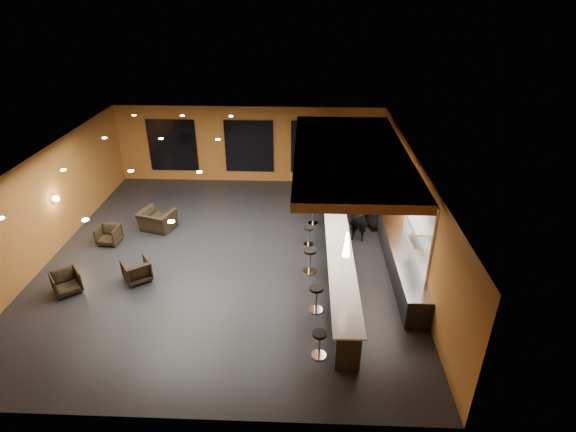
{
  "coord_description": "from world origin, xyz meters",
  "views": [
    {
      "loc": [
        2.54,
        -12.91,
        8.36
      ],
      "look_at": [
        2.0,
        0.5,
        1.3
      ],
      "focal_mm": 28.0,
      "sensor_mm": 36.0,
      "label": 1
    }
  ],
  "objects_px": {
    "armchair_d": "(157,220)",
    "pendant_0": "(347,244)",
    "bar_stool_0": "(319,341)",
    "pendant_2": "(336,171)",
    "armchair_c": "(109,235)",
    "staff_a": "(360,216)",
    "staff_b": "(368,207)",
    "prep_counter": "(399,256)",
    "staff_c": "(377,211)",
    "bar_stool_1": "(316,296)",
    "bar_counter": "(338,261)",
    "armchair_a": "(66,282)",
    "pendant_1": "(340,202)",
    "bar_stool_4": "(313,212)",
    "bar_stool_3": "(309,233)",
    "column": "(333,170)",
    "armchair_b": "(137,270)",
    "bar_stool_2": "(310,258)"
  },
  "relations": [
    {
      "from": "column",
      "to": "armchair_b",
      "type": "height_order",
      "value": "column"
    },
    {
      "from": "bar_stool_3",
      "to": "pendant_2",
      "type": "bearing_deg",
      "value": 51.75
    },
    {
      "from": "pendant_2",
      "to": "armchair_d",
      "type": "height_order",
      "value": "pendant_2"
    },
    {
      "from": "bar_stool_0",
      "to": "bar_stool_4",
      "type": "xyz_separation_m",
      "value": [
        -0.08,
        6.94,
        0.02
      ]
    },
    {
      "from": "pendant_2",
      "to": "staff_b",
      "type": "bearing_deg",
      "value": 7.97
    },
    {
      "from": "bar_stool_1",
      "to": "pendant_1",
      "type": "bearing_deg",
      "value": 72.32
    },
    {
      "from": "pendant_0",
      "to": "bar_stool_3",
      "type": "distance_m",
      "value": 4.36
    },
    {
      "from": "prep_counter",
      "to": "staff_a",
      "type": "distance_m",
      "value": 2.15
    },
    {
      "from": "bar_stool_4",
      "to": "bar_counter",
      "type": "bearing_deg",
      "value": -77.44
    },
    {
      "from": "armchair_a",
      "to": "armchair_d",
      "type": "height_order",
      "value": "armchair_d"
    },
    {
      "from": "bar_counter",
      "to": "pendant_0",
      "type": "relative_size",
      "value": 11.43
    },
    {
      "from": "prep_counter",
      "to": "staff_a",
      "type": "height_order",
      "value": "staff_a"
    },
    {
      "from": "armchair_d",
      "to": "prep_counter",
      "type": "bearing_deg",
      "value": -177.14
    },
    {
      "from": "prep_counter",
      "to": "armchair_a",
      "type": "bearing_deg",
      "value": -170.44
    },
    {
      "from": "pendant_0",
      "to": "bar_stool_2",
      "type": "distance_m",
      "value": 2.93
    },
    {
      "from": "armchair_d",
      "to": "pendant_0",
      "type": "bearing_deg",
      "value": 161.81
    },
    {
      "from": "armchair_c",
      "to": "pendant_2",
      "type": "bearing_deg",
      "value": 14.32
    },
    {
      "from": "staff_b",
      "to": "prep_counter",
      "type": "bearing_deg",
      "value": -93.79
    },
    {
      "from": "pendant_0",
      "to": "bar_stool_3",
      "type": "bearing_deg",
      "value": 103.72
    },
    {
      "from": "pendant_0",
      "to": "armchair_c",
      "type": "distance_m",
      "value": 9.05
    },
    {
      "from": "bar_stool_3",
      "to": "staff_c",
      "type": "bearing_deg",
      "value": 25.68
    },
    {
      "from": "staff_b",
      "to": "bar_stool_0",
      "type": "bearing_deg",
      "value": -125.11
    },
    {
      "from": "pendant_0",
      "to": "staff_a",
      "type": "xyz_separation_m",
      "value": [
        0.86,
        4.25,
        -1.41
      ]
    },
    {
      "from": "bar_counter",
      "to": "bar_stool_0",
      "type": "xyz_separation_m",
      "value": [
        -0.67,
        -3.54,
        -0.02
      ]
    },
    {
      "from": "bar_counter",
      "to": "bar_stool_1",
      "type": "relative_size",
      "value": 9.94
    },
    {
      "from": "bar_stool_0",
      "to": "bar_stool_1",
      "type": "height_order",
      "value": "bar_stool_1"
    },
    {
      "from": "pendant_2",
      "to": "armchair_b",
      "type": "height_order",
      "value": "pendant_2"
    },
    {
      "from": "staff_c",
      "to": "bar_stool_0",
      "type": "height_order",
      "value": "staff_c"
    },
    {
      "from": "staff_b",
      "to": "pendant_2",
      "type": "bearing_deg",
      "value": 169.06
    },
    {
      "from": "bar_counter",
      "to": "staff_c",
      "type": "height_order",
      "value": "staff_c"
    },
    {
      "from": "staff_b",
      "to": "staff_c",
      "type": "height_order",
      "value": "staff_b"
    },
    {
      "from": "pendant_0",
      "to": "armchair_b",
      "type": "bearing_deg",
      "value": 166.88
    },
    {
      "from": "prep_counter",
      "to": "pendant_1",
      "type": "height_order",
      "value": "pendant_1"
    },
    {
      "from": "bar_stool_4",
      "to": "bar_stool_1",
      "type": "bearing_deg",
      "value": -89.67
    },
    {
      "from": "staff_c",
      "to": "bar_stool_1",
      "type": "xyz_separation_m",
      "value": [
        -2.33,
        -4.82,
        -0.27
      ]
    },
    {
      "from": "armchair_a",
      "to": "bar_stool_4",
      "type": "relative_size",
      "value": 0.99
    },
    {
      "from": "bar_counter",
      "to": "armchair_c",
      "type": "relative_size",
      "value": 10.82
    },
    {
      "from": "armchair_a",
      "to": "pendant_1",
      "type": "bearing_deg",
      "value": -27.61
    },
    {
      "from": "column",
      "to": "bar_stool_1",
      "type": "distance_m",
      "value": 6.54
    },
    {
      "from": "column",
      "to": "armchair_d",
      "type": "bearing_deg",
      "value": -164.04
    },
    {
      "from": "prep_counter",
      "to": "bar_stool_0",
      "type": "xyz_separation_m",
      "value": [
        -2.67,
        -4.04,
        0.05
      ]
    },
    {
      "from": "column",
      "to": "armchair_a",
      "type": "relative_size",
      "value": 4.57
    },
    {
      "from": "staff_a",
      "to": "armchair_c",
      "type": "relative_size",
      "value": 2.55
    },
    {
      "from": "staff_b",
      "to": "armchair_d",
      "type": "xyz_separation_m",
      "value": [
        -7.89,
        -0.47,
        -0.47
      ]
    },
    {
      "from": "staff_c",
      "to": "bar_stool_4",
      "type": "bearing_deg",
      "value": 163.32
    },
    {
      "from": "column",
      "to": "armchair_c",
      "type": "xyz_separation_m",
      "value": [
        -8.05,
        -2.97,
        -1.41
      ]
    },
    {
      "from": "pendant_2",
      "to": "bar_stool_4",
      "type": "bearing_deg",
      "value": 152.31
    },
    {
      "from": "armchair_d",
      "to": "bar_stool_0",
      "type": "relative_size",
      "value": 1.59
    },
    {
      "from": "armchair_a",
      "to": "bar_stool_2",
      "type": "relative_size",
      "value": 0.91
    },
    {
      "from": "staff_c",
      "to": "bar_stool_3",
      "type": "distance_m",
      "value": 2.83
    }
  ]
}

